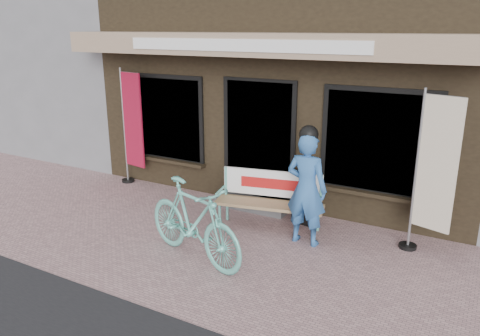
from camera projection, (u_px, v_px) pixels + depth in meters
The scene contains 9 objects.
ground at pixel (195, 248), 6.65m from camera, with size 70.00×70.00×0.00m, color #AC8385.
storefront at pixel (323, 28), 9.94m from camera, with size 7.00×6.77×6.00m.
neighbor_left_near at pixel (63, 20), 14.28m from camera, with size 10.00×7.00×6.40m, color slate.
bench at pixel (270, 196), 7.17m from camera, with size 1.70×0.75×0.90m.
person at pixel (307, 187), 6.57m from camera, with size 0.62×0.42×1.74m.
bicycle at pixel (194, 221), 6.17m from camera, with size 0.52×1.82×1.10m, color #60BCAC.
nobori_red at pixel (132, 126), 9.01m from camera, with size 0.68×0.29×2.28m.
nobori_cream at pixel (433, 173), 6.15m from camera, with size 0.67×0.33×2.27m.
menu_stand at pixel (304, 198), 7.30m from camera, with size 0.44×0.18×0.87m.
Camera 1 is at (3.49, -4.97, 3.01)m, focal length 35.00 mm.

